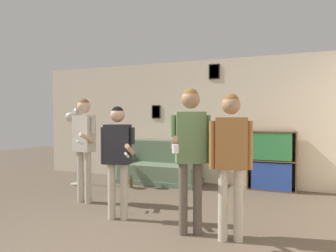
{
  "coord_description": "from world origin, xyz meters",
  "views": [
    {
      "loc": [
        2.26,
        -2.48,
        1.45
      ],
      "look_at": [
        0.21,
        2.21,
        1.31
      ],
      "focal_mm": 35.0,
      "sensor_mm": 36.0,
      "label": 1
    }
  ],
  "objects_px": {
    "person_watcher_holding_cup": "(190,144)",
    "bottle_on_floor": "(131,183)",
    "couch": "(160,169)",
    "person_spectator_near_bookshelf": "(231,150)",
    "bookshelf": "(272,161)",
    "floor_lamp": "(77,120)",
    "person_player_foreground_center": "(118,151)",
    "person_player_foreground_left": "(84,138)"
  },
  "relations": [
    {
      "from": "person_player_foreground_left",
      "to": "person_spectator_near_bookshelf",
      "type": "bearing_deg",
      "value": -15.27
    },
    {
      "from": "bookshelf",
      "to": "floor_lamp",
      "type": "distance_m",
      "value": 4.12
    },
    {
      "from": "bookshelf",
      "to": "person_watcher_holding_cup",
      "type": "relative_size",
      "value": 0.65
    },
    {
      "from": "couch",
      "to": "person_watcher_holding_cup",
      "type": "relative_size",
      "value": 0.99
    },
    {
      "from": "couch",
      "to": "bottle_on_floor",
      "type": "xyz_separation_m",
      "value": [
        -0.34,
        -0.7,
        -0.2
      ]
    },
    {
      "from": "bookshelf",
      "to": "person_player_foreground_left",
      "type": "distance_m",
      "value": 3.63
    },
    {
      "from": "bookshelf",
      "to": "person_player_foreground_center",
      "type": "xyz_separation_m",
      "value": [
        -1.8,
        -2.79,
        0.39
      ]
    },
    {
      "from": "person_player_foreground_center",
      "to": "person_spectator_near_bookshelf",
      "type": "height_order",
      "value": "person_spectator_near_bookshelf"
    },
    {
      "from": "floor_lamp",
      "to": "person_player_foreground_center",
      "type": "xyz_separation_m",
      "value": [
        2.09,
        -1.69,
        -0.42
      ]
    },
    {
      "from": "bookshelf",
      "to": "couch",
      "type": "bearing_deg",
      "value": -175.26
    },
    {
      "from": "bookshelf",
      "to": "person_spectator_near_bookshelf",
      "type": "relative_size",
      "value": 0.68
    },
    {
      "from": "person_player_foreground_left",
      "to": "couch",
      "type": "bearing_deg",
      "value": 76.68
    },
    {
      "from": "floor_lamp",
      "to": "bottle_on_floor",
      "type": "height_order",
      "value": "floor_lamp"
    },
    {
      "from": "couch",
      "to": "floor_lamp",
      "type": "xyz_separation_m",
      "value": [
        -1.55,
        -0.9,
        1.1
      ]
    },
    {
      "from": "bookshelf",
      "to": "person_player_foreground_left",
      "type": "height_order",
      "value": "person_player_foreground_left"
    },
    {
      "from": "bookshelf",
      "to": "person_player_foreground_left",
      "type": "xyz_separation_m",
      "value": [
        -2.82,
        -2.23,
        0.51
      ]
    },
    {
      "from": "floor_lamp",
      "to": "bottle_on_floor",
      "type": "xyz_separation_m",
      "value": [
        1.21,
        0.21,
        -1.29
      ]
    },
    {
      "from": "person_watcher_holding_cup",
      "to": "couch",
      "type": "bearing_deg",
      "value": 121.48
    },
    {
      "from": "person_spectator_near_bookshelf",
      "to": "bottle_on_floor",
      "type": "distance_m",
      "value": 3.4
    },
    {
      "from": "bookshelf",
      "to": "person_player_foreground_center",
      "type": "relative_size",
      "value": 0.73
    },
    {
      "from": "floor_lamp",
      "to": "person_player_foreground_left",
      "type": "xyz_separation_m",
      "value": [
        1.07,
        -1.13,
        -0.3
      ]
    },
    {
      "from": "floor_lamp",
      "to": "couch",
      "type": "bearing_deg",
      "value": 30.27
    },
    {
      "from": "person_watcher_holding_cup",
      "to": "person_spectator_near_bookshelf",
      "type": "distance_m",
      "value": 0.51
    },
    {
      "from": "person_player_foreground_left",
      "to": "bottle_on_floor",
      "type": "distance_m",
      "value": 1.67
    },
    {
      "from": "floor_lamp",
      "to": "person_watcher_holding_cup",
      "type": "relative_size",
      "value": 0.97
    },
    {
      "from": "person_spectator_near_bookshelf",
      "to": "person_player_foreground_center",
      "type": "bearing_deg",
      "value": 174.2
    },
    {
      "from": "person_player_foreground_left",
      "to": "bottle_on_floor",
      "type": "bearing_deg",
      "value": 84.0
    },
    {
      "from": "person_player_foreground_center",
      "to": "person_spectator_near_bookshelf",
      "type": "xyz_separation_m",
      "value": [
        1.65,
        -0.17,
        0.09
      ]
    },
    {
      "from": "couch",
      "to": "person_spectator_near_bookshelf",
      "type": "height_order",
      "value": "person_spectator_near_bookshelf"
    },
    {
      "from": "person_watcher_holding_cup",
      "to": "bottle_on_floor",
      "type": "height_order",
      "value": "person_watcher_holding_cup"
    },
    {
      "from": "bookshelf",
      "to": "person_watcher_holding_cup",
      "type": "height_order",
      "value": "person_watcher_holding_cup"
    },
    {
      "from": "person_spectator_near_bookshelf",
      "to": "bottle_on_floor",
      "type": "relative_size",
      "value": 6.84
    },
    {
      "from": "person_watcher_holding_cup",
      "to": "person_spectator_near_bookshelf",
      "type": "height_order",
      "value": "person_watcher_holding_cup"
    },
    {
      "from": "person_player_foreground_center",
      "to": "person_player_foreground_left",
      "type": "bearing_deg",
      "value": 151.21
    },
    {
      "from": "person_player_foreground_left",
      "to": "person_watcher_holding_cup",
      "type": "xyz_separation_m",
      "value": [
        2.16,
        -0.71,
        0.03
      ]
    },
    {
      "from": "person_player_foreground_center",
      "to": "bottle_on_floor",
      "type": "distance_m",
      "value": 2.27
    },
    {
      "from": "bookshelf",
      "to": "person_watcher_holding_cup",
      "type": "distance_m",
      "value": 3.06
    },
    {
      "from": "couch",
      "to": "person_player_foreground_left",
      "type": "xyz_separation_m",
      "value": [
        -0.48,
        -2.03,
        0.8
      ]
    },
    {
      "from": "bookshelf",
      "to": "bottle_on_floor",
      "type": "bearing_deg",
      "value": -161.6
    },
    {
      "from": "bottle_on_floor",
      "to": "couch",
      "type": "bearing_deg",
      "value": 63.95
    },
    {
      "from": "couch",
      "to": "person_watcher_holding_cup",
      "type": "bearing_deg",
      "value": -58.52
    },
    {
      "from": "couch",
      "to": "floor_lamp",
      "type": "relative_size",
      "value": 1.02
    }
  ]
}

